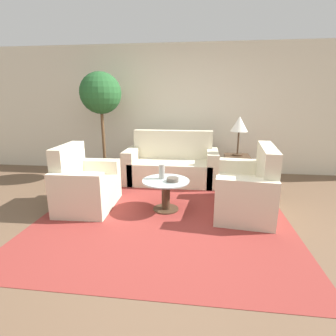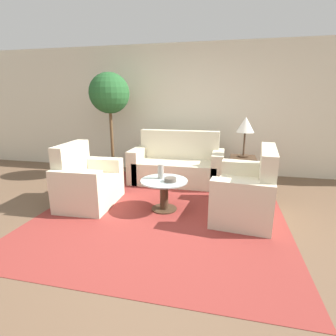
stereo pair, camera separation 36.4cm
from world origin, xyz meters
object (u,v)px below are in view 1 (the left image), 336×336
at_px(sofa_main, 172,166).
at_px(vase, 162,172).
at_px(coffee_table, 166,191).
at_px(table_lamp, 239,125).
at_px(loveseat, 249,191).
at_px(potted_plant, 101,100).
at_px(armchair, 84,187).
at_px(bowl, 173,180).

xyz_separation_m(sofa_main, vase, (-0.00, -1.27, 0.24)).
bearing_deg(coffee_table, sofa_main, 92.75).
bearing_deg(coffee_table, table_lamp, 46.42).
height_order(loveseat, coffee_table, loveseat).
distance_m(coffee_table, vase, 0.28).
distance_m(loveseat, vase, 1.24).
bearing_deg(coffee_table, potted_plant, 134.53).
distance_m(coffee_table, table_lamp, 1.80).
bearing_deg(loveseat, armchair, -80.37).
bearing_deg(sofa_main, coffee_table, -87.25).
xyz_separation_m(coffee_table, bowl, (0.10, -0.05, 0.18)).
height_order(sofa_main, potted_plant, potted_plant).
relative_size(sofa_main, bowl, 10.28).
xyz_separation_m(table_lamp, potted_plant, (-2.52, 0.27, 0.41)).
bearing_deg(potted_plant, table_lamp, -6.18).
height_order(coffee_table, bowl, bowl).
distance_m(sofa_main, armchair, 1.77).
bearing_deg(vase, sofa_main, 89.99).
xyz_separation_m(sofa_main, loveseat, (1.21, -1.23, -0.00)).
height_order(sofa_main, coffee_table, sofa_main).
bearing_deg(armchair, potted_plant, 6.70).
relative_size(sofa_main, potted_plant, 0.84).
bearing_deg(bowl, armchair, 179.21).
bearing_deg(loveseat, bowl, -75.30).
height_order(sofa_main, table_lamp, table_lamp).
bearing_deg(sofa_main, potted_plant, 175.51).
xyz_separation_m(vase, bowl, (0.16, -0.12, -0.08)).
xyz_separation_m(armchair, vase, (1.12, 0.10, 0.24)).
relative_size(sofa_main, armchair, 1.72).
distance_m(loveseat, coffee_table, 1.15).
xyz_separation_m(table_lamp, vase, (-1.17, -1.10, -0.55)).
distance_m(sofa_main, potted_plant, 1.81).
bearing_deg(potted_plant, vase, -45.45).
relative_size(potted_plant, vase, 9.82).
relative_size(loveseat, potted_plant, 0.64).
xyz_separation_m(loveseat, coffee_table, (-1.15, -0.11, -0.02)).
distance_m(sofa_main, vase, 1.29).
bearing_deg(table_lamp, vase, -136.87).
relative_size(table_lamp, vase, 3.26).
height_order(coffee_table, vase, vase).
bearing_deg(table_lamp, coffee_table, -133.58).
height_order(armchair, potted_plant, potted_plant).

